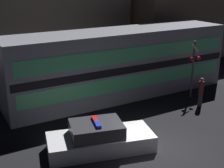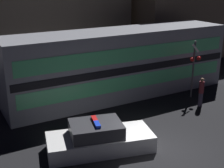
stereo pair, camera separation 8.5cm
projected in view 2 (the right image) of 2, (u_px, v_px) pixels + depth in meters
The scene contains 7 objects.
ground_plane at pixel (162, 152), 13.20m from camera, with size 120.00×120.00×0.00m, color black.
train at pixel (120, 63), 19.11m from camera, with size 14.22×3.08×4.08m.
police_car at pixel (99, 139), 13.22m from camera, with size 4.77×2.84×1.40m.
pedestrian at pixel (201, 92), 17.70m from camera, with size 0.29×0.29×1.70m.
crossing_signal_near at pixel (194, 65), 18.64m from camera, with size 0.79×0.31×3.52m.
building_left at pixel (50, 16), 25.14m from camera, with size 11.56×6.36×8.20m.
building_center at pixel (174, 9), 28.43m from camera, with size 8.81×6.03×8.75m.
Camera 2 is at (-7.53, -9.04, 6.97)m, focal length 50.00 mm.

